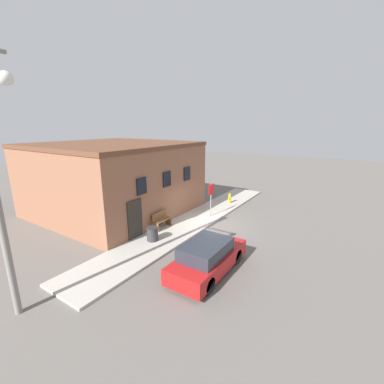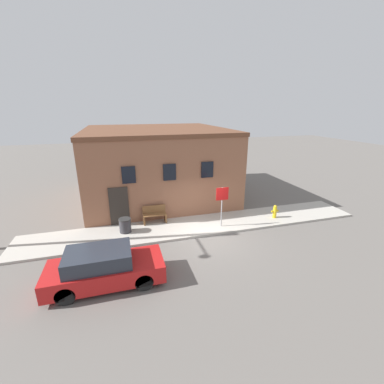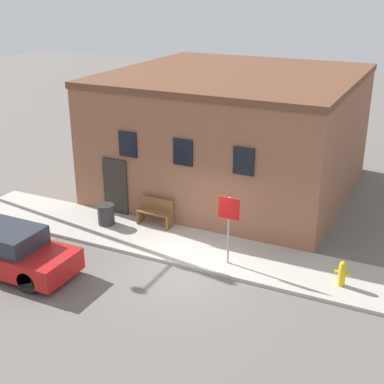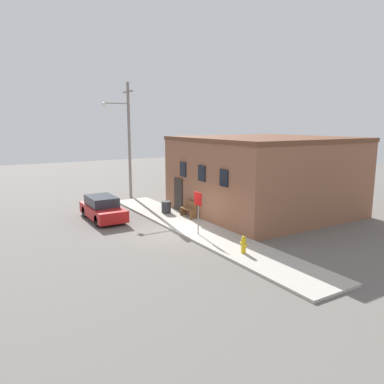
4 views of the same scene
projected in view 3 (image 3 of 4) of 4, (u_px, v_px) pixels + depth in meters
ground_plane at (186, 269)px, 16.19m from camera, size 80.00×80.00×0.00m
sidewalk at (203, 250)px, 17.21m from camera, size 18.18×2.47×0.11m
brick_building at (234, 131)px, 21.77m from camera, size 9.31×9.38×4.80m
fire_hydrant at (342, 273)px, 14.98m from camera, size 0.44×0.21×0.76m
stop_sign at (229, 218)px, 15.75m from camera, size 0.67×0.06×2.16m
bench at (155, 213)px, 18.69m from camera, size 1.25×0.44×0.95m
trash_bin at (106, 214)px, 18.78m from camera, size 0.61×0.61×0.73m
parked_car at (9, 250)px, 15.90m from camera, size 4.10×1.68×1.38m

